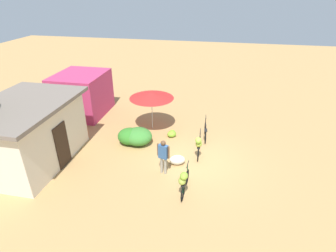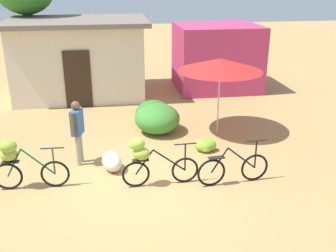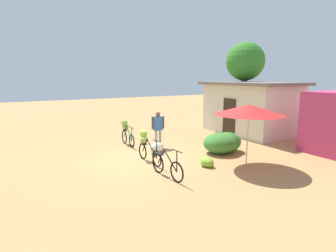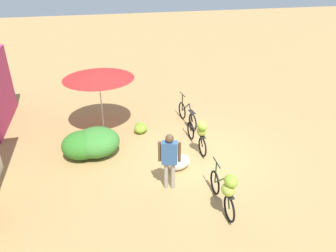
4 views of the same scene
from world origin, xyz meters
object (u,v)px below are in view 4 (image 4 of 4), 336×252
(bicycle_center_loaded, at_px, (187,115))
(person_vendor, at_px, (170,156))
(banana_pile_on_ground, at_px, (141,128))
(produce_sack, at_px, (179,162))
(bicycle_near_pile, at_px, (199,132))
(market_umbrella, at_px, (98,74))
(bicycle_leftmost, at_px, (226,189))

(bicycle_center_loaded, xyz_separation_m, person_vendor, (-3.43, 1.51, 0.63))
(banana_pile_on_ground, distance_m, produce_sack, 2.57)
(bicycle_near_pile, bearing_deg, market_umbrella, 50.60)
(bicycle_leftmost, distance_m, produce_sack, 2.09)
(banana_pile_on_ground, bearing_deg, market_umbrella, 62.43)
(bicycle_near_pile, xyz_separation_m, bicycle_center_loaded, (1.87, -0.17, -0.31))
(bicycle_leftmost, height_order, person_vendor, person_vendor)
(market_umbrella, height_order, bicycle_near_pile, market_umbrella)
(bicycle_near_pile, height_order, bicycle_center_loaded, bicycle_near_pile)
(bicycle_near_pile, height_order, banana_pile_on_ground, bicycle_near_pile)
(bicycle_center_loaded, bearing_deg, bicycle_near_pile, 174.71)
(bicycle_leftmost, height_order, bicycle_center_loaded, bicycle_leftmost)
(bicycle_leftmost, xyz_separation_m, person_vendor, (1.19, 1.05, 0.31))
(bicycle_near_pile, bearing_deg, banana_pile_on_ground, 43.39)
(market_umbrella, xyz_separation_m, bicycle_near_pile, (-2.32, -2.83, -1.36))
(market_umbrella, height_order, person_vendor, market_umbrella)
(bicycle_center_loaded, relative_size, produce_sack, 2.39)
(bicycle_center_loaded, height_order, produce_sack, bicycle_center_loaded)
(banana_pile_on_ground, distance_m, person_vendor, 3.35)
(bicycle_center_loaded, height_order, person_vendor, person_vendor)
(market_umbrella, height_order, bicycle_center_loaded, market_umbrella)
(bicycle_center_loaded, relative_size, banana_pile_on_ground, 2.47)
(bicycle_near_pile, xyz_separation_m, banana_pile_on_ground, (1.67, 1.58, -0.51))
(banana_pile_on_ground, bearing_deg, produce_sack, -163.98)
(produce_sack, bearing_deg, bicycle_center_loaded, -21.34)
(banana_pile_on_ground, height_order, produce_sack, produce_sack)
(market_umbrella, height_order, bicycle_leftmost, market_umbrella)
(market_umbrella, relative_size, produce_sack, 3.42)
(bicycle_leftmost, bearing_deg, person_vendor, 41.62)
(market_umbrella, bearing_deg, bicycle_leftmost, -153.40)
(market_umbrella, distance_m, person_vendor, 4.29)
(bicycle_leftmost, bearing_deg, bicycle_center_loaded, -5.64)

